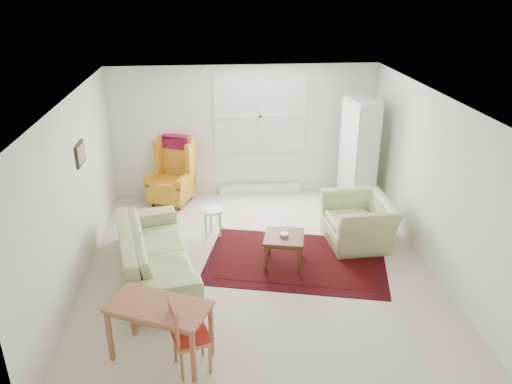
{
  "coord_description": "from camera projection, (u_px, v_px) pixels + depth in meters",
  "views": [
    {
      "loc": [
        -0.61,
        -6.38,
        3.94
      ],
      "look_at": [
        0.0,
        0.3,
        1.05
      ],
      "focal_mm": 35.0,
      "sensor_mm": 36.0,
      "label": 1
    }
  ],
  "objects": [
    {
      "name": "sofa",
      "position": [
        154.0,
        243.0,
        7.06
      ],
      "size": [
        1.42,
        2.53,
        0.96
      ],
      "primitive_type": "imported",
      "rotation": [
        0.0,
        0.0,
        1.79
      ],
      "color": "#99AA71",
      "rests_on": "ground"
    },
    {
      "name": "coffee_table",
      "position": [
        284.0,
        249.0,
        7.39
      ],
      "size": [
        0.68,
        0.68,
        0.47
      ],
      "primitive_type": null,
      "rotation": [
        0.0,
        0.0,
        -0.22
      ],
      "color": "#462915",
      "rests_on": "ground"
    },
    {
      "name": "room",
      "position": [
        258.0,
        181.0,
        7.14
      ],
      "size": [
        5.04,
        5.54,
        2.51
      ],
      "color": "beige",
      "rests_on": "ground"
    },
    {
      "name": "desk",
      "position": [
        161.0,
        331.0,
        5.5
      ],
      "size": [
        1.23,
        0.96,
        0.7
      ],
      "primitive_type": null,
      "rotation": [
        0.0,
        0.0,
        -0.42
      ],
      "color": "#A26141",
      "rests_on": "ground"
    },
    {
      "name": "stool",
      "position": [
        212.0,
        223.0,
        8.15
      ],
      "size": [
        0.49,
        0.49,
        0.51
      ],
      "primitive_type": null,
      "rotation": [
        0.0,
        0.0,
        -0.37
      ],
      "color": "white",
      "rests_on": "ground"
    },
    {
      "name": "cabinet",
      "position": [
        359.0,
        154.0,
        9.03
      ],
      "size": [
        0.52,
        0.85,
        2.0
      ],
      "primitive_type": null,
      "rotation": [
        0.0,
        0.0,
        0.13
      ],
      "color": "silver",
      "rests_on": "ground"
    },
    {
      "name": "rug",
      "position": [
        296.0,
        260.0,
        7.53
      ],
      "size": [
        2.99,
        2.29,
        0.03
      ],
      "primitive_type": null,
      "rotation": [
        0.0,
        0.0,
        -0.24
      ],
      "color": "black",
      "rests_on": "ground"
    },
    {
      "name": "armchair",
      "position": [
        360.0,
        217.0,
        7.92
      ],
      "size": [
        1.05,
        1.19,
        0.88
      ],
      "primitive_type": "imported",
      "rotation": [
        0.0,
        0.0,
        -1.51
      ],
      "color": "#99AA71",
      "rests_on": "ground"
    },
    {
      "name": "wingback_chair",
      "position": [
        170.0,
        172.0,
        9.23
      ],
      "size": [
        0.96,
        0.98,
        1.25
      ],
      "primitive_type": null,
      "rotation": [
        0.0,
        0.0,
        -0.4
      ],
      "color": "orange",
      "rests_on": "ground"
    },
    {
      "name": "desk_chair",
      "position": [
        191.0,
        335.0,
        5.31
      ],
      "size": [
        0.47,
        0.47,
        0.87
      ],
      "primitive_type": null,
      "rotation": [
        0.0,
        0.0,
        1.86
      ],
      "color": "#A26141",
      "rests_on": "ground"
    }
  ]
}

